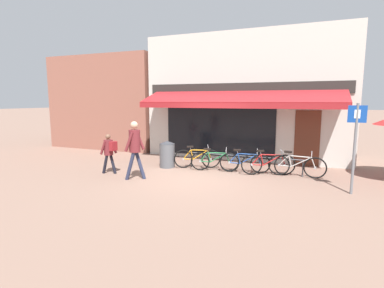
# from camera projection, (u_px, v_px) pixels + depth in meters

# --- Properties ---
(ground_plane) EXTENTS (160.00, 160.00, 0.00)m
(ground_plane) POSITION_uv_depth(u_px,v_px,m) (195.00, 177.00, 9.75)
(ground_plane) COLOR #846656
(shop_front) EXTENTS (8.45, 4.47, 5.20)m
(shop_front) POSITION_uv_depth(u_px,v_px,m) (249.00, 97.00, 13.29)
(shop_front) COLOR beige
(shop_front) RESTS_ON ground_plane
(neighbour_building) EXTENTS (5.88, 4.00, 4.68)m
(neighbour_building) POSITION_uv_depth(u_px,v_px,m) (118.00, 103.00, 16.54)
(neighbour_building) COLOR #8E5647
(neighbour_building) RESTS_ON ground_plane
(bike_rack_rail) EXTENTS (3.99, 0.04, 0.57)m
(bike_rack_rail) POSITION_uv_depth(u_px,v_px,m) (243.00, 158.00, 10.37)
(bike_rack_rail) COLOR #47494F
(bike_rack_rail) RESTS_ON ground_plane
(bicycle_orange) EXTENTS (1.61, 0.77, 0.85)m
(bicycle_orange) POSITION_uv_depth(u_px,v_px,m) (197.00, 158.00, 10.92)
(bicycle_orange) COLOR black
(bicycle_orange) RESTS_ON ground_plane
(bicycle_green) EXTENTS (1.67, 0.57, 0.82)m
(bicycle_green) POSITION_uv_depth(u_px,v_px,m) (214.00, 161.00, 10.48)
(bicycle_green) COLOR black
(bicycle_green) RESTS_ON ground_plane
(bicycle_blue) EXTENTS (1.72, 0.52, 0.83)m
(bicycle_blue) POSITION_uv_depth(u_px,v_px,m) (245.00, 162.00, 10.21)
(bicycle_blue) COLOR black
(bicycle_blue) RESTS_ON ground_plane
(bicycle_red) EXTENTS (1.72, 0.71, 0.85)m
(bicycle_red) POSITION_uv_depth(u_px,v_px,m) (268.00, 164.00, 9.90)
(bicycle_red) COLOR black
(bicycle_red) RESTS_ON ground_plane
(bicycle_silver) EXTENTS (1.82, 0.52, 0.86)m
(bicycle_silver) POSITION_uv_depth(u_px,v_px,m) (296.00, 166.00, 9.64)
(bicycle_silver) COLOR black
(bicycle_silver) RESTS_ON ground_plane
(pedestrian_adult) EXTENTS (0.59, 0.64, 1.84)m
(pedestrian_adult) POSITION_uv_depth(u_px,v_px,m) (135.00, 144.00, 9.27)
(pedestrian_adult) COLOR #282D47
(pedestrian_adult) RESTS_ON ground_plane
(pedestrian_child) EXTENTS (0.55, 0.44, 1.36)m
(pedestrian_child) POSITION_uv_depth(u_px,v_px,m) (109.00, 149.00, 10.05)
(pedestrian_child) COLOR black
(pedestrian_child) RESTS_ON ground_plane
(litter_bin) EXTENTS (0.57, 0.57, 0.99)m
(litter_bin) POSITION_uv_depth(u_px,v_px,m) (167.00, 154.00, 11.06)
(litter_bin) COLOR #515459
(litter_bin) RESTS_ON ground_plane
(parking_sign) EXTENTS (0.44, 0.07, 2.40)m
(parking_sign) POSITION_uv_depth(u_px,v_px,m) (355.00, 139.00, 7.74)
(parking_sign) COLOR slate
(parking_sign) RESTS_ON ground_plane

